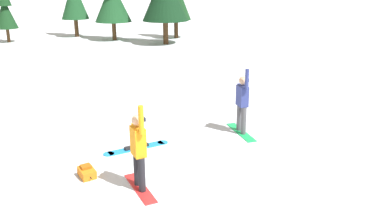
{
  "coord_description": "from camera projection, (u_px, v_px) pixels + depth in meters",
  "views": [
    {
      "loc": [
        -1.07,
        -7.17,
        4.48
      ],
      "look_at": [
        0.64,
        3.43,
        1.0
      ],
      "focal_mm": 38.44,
      "sensor_mm": 36.0,
      "label": 1
    }
  ],
  "objects": [
    {
      "name": "ground_plane",
      "position": [
        188.0,
        208.0,
        8.28
      ],
      "size": [
        800.0,
        800.0,
        0.0
      ],
      "primitive_type": "plane",
      "color": "silver"
    },
    {
      "name": "snowboarder_foreground",
      "position": [
        138.0,
        149.0,
        8.75
      ],
      "size": [
        0.69,
        1.48,
        1.99
      ],
      "color": "red",
      "rests_on": "ground_plane"
    },
    {
      "name": "snowboarder_midground",
      "position": [
        242.0,
        103.0,
        11.97
      ],
      "size": [
        0.52,
        1.6,
        1.99
      ],
      "color": "#19B259",
      "rests_on": "ground_plane"
    },
    {
      "name": "loose_snowboard_far_spare",
      "position": [
        137.0,
        148.0,
        11.13
      ],
      "size": [
        1.84,
        0.92,
        0.09
      ],
      "color": "#1E8CD8",
      "rests_on": "ground_plane"
    },
    {
      "name": "backpack_orange",
      "position": [
        87.0,
        172.0,
        9.51
      ],
      "size": [
        0.48,
        0.55,
        0.3
      ],
      "color": "orange",
      "rests_on": "ground_plane"
    },
    {
      "name": "pine_tree_young",
      "position": [
        4.0,
        7.0,
        28.01
      ],
      "size": [
        1.51,
        1.51,
        4.37
      ],
      "color": "#472D19",
      "rests_on": "ground_plane"
    }
  ]
}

